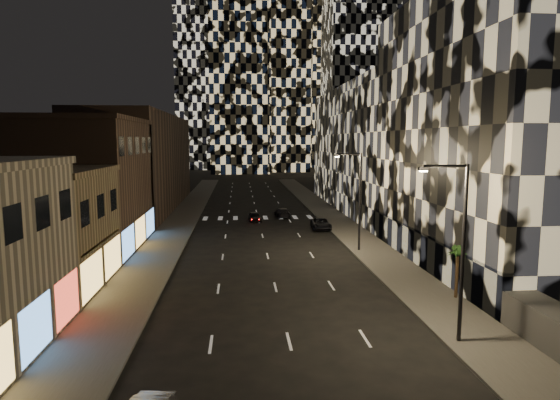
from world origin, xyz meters
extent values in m
cube|color=#47443F|center=(-10.00, 50.00, 0.07)|extent=(4.00, 120.00, 0.15)
cube|color=#47443F|center=(10.00, 50.00, 0.07)|extent=(4.00, 120.00, 0.15)
cube|color=#4C4C47|center=(-7.90, 50.00, 0.07)|extent=(0.20, 120.00, 0.15)
cube|color=#4C4C47|center=(7.90, 50.00, 0.07)|extent=(0.20, 120.00, 0.15)
cube|color=#897652|center=(-17.00, 21.00, 4.00)|extent=(10.00, 10.00, 8.00)
cube|color=#503A2D|center=(-17.00, 33.50, 6.00)|extent=(10.00, 15.00, 12.00)
cube|color=#503A2D|center=(-17.00, 60.00, 7.00)|extent=(10.00, 40.00, 14.00)
cube|color=#232326|center=(20.00, 24.50, 11.00)|extent=(16.00, 25.00, 22.00)
cube|color=#383838|center=(12.30, 24.50, 1.50)|extent=(0.60, 25.00, 3.00)
cube|color=#232326|center=(20.00, 57.00, 9.00)|extent=(16.00, 40.00, 18.00)
cube|color=black|center=(35.00, 135.00, 50.00)|extent=(20.00, 20.00, 100.00)
cube|color=black|center=(-12.00, 165.00, 60.00)|extent=(24.00, 24.00, 120.00)
cube|color=black|center=(-2.00, 140.00, 47.50)|extent=(18.00, 18.00, 95.00)
cylinder|color=black|center=(8.60, 10.00, 4.65)|extent=(0.20, 0.20, 9.00)
cylinder|color=black|center=(7.50, 10.00, 9.05)|extent=(2.20, 0.14, 0.14)
cube|color=black|center=(6.40, 10.00, 8.93)|extent=(0.50, 0.25, 0.18)
cube|color=#FFEAB2|center=(6.40, 10.00, 8.81)|extent=(0.35, 0.18, 0.06)
cylinder|color=black|center=(8.60, 30.00, 4.65)|extent=(0.20, 0.20, 9.00)
cylinder|color=black|center=(7.50, 30.00, 9.05)|extent=(2.20, 0.14, 0.14)
cube|color=black|center=(6.40, 30.00, 8.93)|extent=(0.50, 0.25, 0.18)
cube|color=#FFEAB2|center=(6.40, 30.00, 8.81)|extent=(0.35, 0.18, 0.06)
imported|color=black|center=(-0.50, 47.13, 0.61)|extent=(1.89, 3.75, 1.22)
imported|color=black|center=(3.33, 50.12, 0.62)|extent=(2.01, 4.39, 1.25)
imported|color=black|center=(7.00, 41.23, 0.64)|extent=(2.34, 4.68, 1.27)
cylinder|color=#47331E|center=(11.50, 16.39, 1.62)|extent=(0.22, 0.22, 2.94)
sphere|color=#234C1B|center=(11.50, 16.39, 3.23)|extent=(0.64, 0.64, 0.64)
cone|color=#234C1B|center=(11.71, 16.30, 3.18)|extent=(1.27, 0.74, 0.78)
cone|color=#234C1B|center=(11.70, 16.50, 3.18)|extent=(1.24, 0.83, 0.78)
cone|color=#234C1B|center=(11.54, 16.62, 3.18)|extent=(0.48, 1.30, 0.78)
cone|color=#234C1B|center=(11.35, 16.57, 3.18)|extent=(1.03, 1.13, 0.78)
cone|color=#234C1B|center=(11.27, 16.38, 3.18)|extent=(1.28, 0.31, 0.78)
cone|color=#234C1B|center=(11.36, 16.21, 3.18)|extent=(0.96, 1.18, 0.78)
cone|color=#234C1B|center=(11.56, 16.17, 3.18)|extent=(0.58, 1.30, 0.78)
camera|label=1|loc=(-2.48, -11.85, 10.28)|focal=30.00mm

